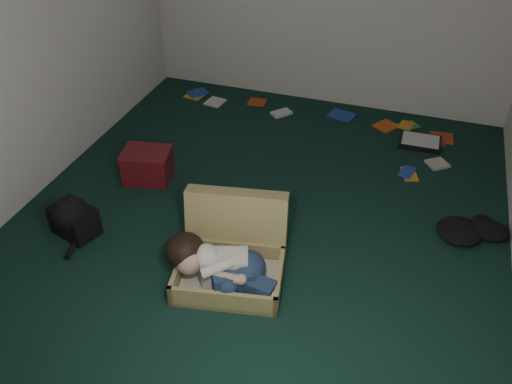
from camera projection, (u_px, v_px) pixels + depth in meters
The scene contains 10 objects.
floor at pixel (262, 215), 4.62m from camera, with size 4.50×4.50×0.00m, color black.
wall_front at pixel (86, 300), 2.13m from camera, with size 4.50×4.50×0.00m, color silver.
wall_left at pixel (27, 40), 4.35m from camera, with size 4.50×4.50×0.00m, color silver.
suitcase at pixel (232, 252), 4.00m from camera, with size 0.89×0.88×0.56m.
person at pixel (220, 266), 3.82m from camera, with size 0.85×0.42×0.35m.
maroon_bin at pixel (147, 165), 4.96m from camera, with size 0.49×0.42×0.30m.
backpack at pixel (74, 220), 4.36m from camera, with size 0.45×0.36×0.27m, color black, non-canonical shape.
clothing_pile at pixel (473, 229), 4.37m from camera, with size 0.45×0.36×0.14m, color black, non-canonical shape.
paper_tray at pixel (420, 142), 5.52m from camera, with size 0.41×0.31×0.06m.
book_scatter at pixel (341, 125), 5.83m from camera, with size 3.06×1.18×0.02m.
Camera 1 is at (1.10, -3.42, 2.91)m, focal length 38.00 mm.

